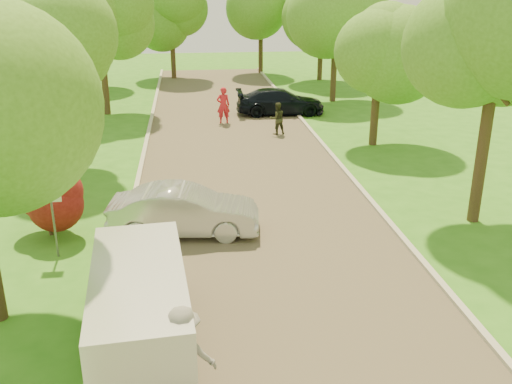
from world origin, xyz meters
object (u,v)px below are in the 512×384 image
silver_sedan (184,211)px  skateboarder (183,353)px  person_olive (277,119)px  minivan (140,307)px  street_sign (51,204)px  dark_sedan (280,102)px  person_striped (223,105)px

silver_sedan → skateboarder: size_ratio=2.46×
silver_sedan → person_olive: bearing=-15.5°
skateboarder → minivan: bearing=-53.6°
street_sign → skateboarder: (3.47, -6.22, -0.54)m
dark_sedan → person_olive: person_olive is taller
minivan → person_olive: minivan is taller
dark_sedan → minivan: bearing=164.9°
dark_sedan → person_striped: 3.80m
dark_sedan → skateboarder: size_ratio=2.74×
minivan → person_olive: size_ratio=3.11×
dark_sedan → person_olive: bearing=170.5°
person_striped → person_olive: 3.60m
silver_sedan → person_striped: person_striped is taller
person_striped → dark_sedan: bearing=-157.0°
skateboarder → person_olive: skateboarder is taller
street_sign → silver_sedan: (3.50, 1.11, -0.83)m
person_striped → silver_sedan: bearing=75.9°
street_sign → skateboarder: 7.14m
skateboarder → person_olive: (4.61, 18.56, -0.23)m
dark_sedan → person_striped: bearing=120.0°
minivan → silver_sedan: bearing=76.1°
dark_sedan → person_olive: size_ratio=3.13×
minivan → skateboarder: bearing=-68.4°
skateboarder → dark_sedan: bearing=-93.2°
street_sign → dark_sedan: 19.01m
dark_sedan → silver_sedan: bearing=162.4°
silver_sedan → skateboarder: bearing=-173.6°
silver_sedan → dark_sedan: size_ratio=0.90×
minivan → person_olive: 17.67m
minivan → person_olive: bearing=67.3°
minivan → skateboarder: skateboarder is taller
skateboarder → person_olive: 19.13m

